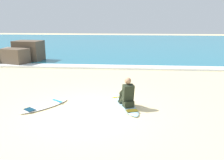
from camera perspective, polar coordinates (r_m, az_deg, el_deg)
ground_plane at (r=7.73m, az=-5.25°, el=-7.47°), size 80.00×80.00×0.00m
sea at (r=28.02m, az=2.35°, el=8.38°), size 80.00×28.00×0.10m
breaking_foam at (r=14.48m, az=-0.30°, el=3.03°), size 80.00×0.90×0.11m
surfboard_main at (r=8.35m, az=2.90°, el=-5.51°), size 1.28×2.37×0.08m
surfer_seated at (r=7.96m, az=3.51°, el=-3.45°), size 0.57×0.77×0.95m
surfboard_spare_near at (r=8.46m, az=-15.22°, el=-5.73°), size 1.45×1.77×0.08m
rock_outcrop_distant at (r=17.35m, az=-20.46°, el=5.70°), size 3.52×2.72×1.40m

